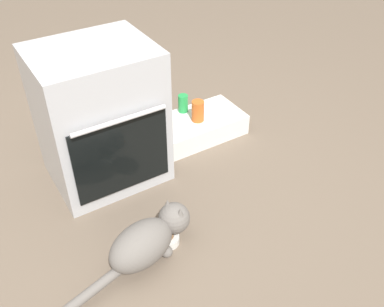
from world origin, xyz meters
name	(u,v)px	position (x,y,z in m)	size (l,w,h in m)	color
ground	(144,215)	(0.00, 0.00, 0.00)	(8.00, 8.00, 0.00)	#6B5B4C
oven	(100,117)	(-0.02, 0.43, 0.40)	(0.62, 0.56, 0.80)	#B7BABF
pantry_cabinet	(199,126)	(0.66, 0.48, 0.07)	(0.59, 0.34, 0.14)	white
food_bowl	(168,239)	(0.02, -0.23, 0.03)	(0.12, 0.12, 0.07)	white
cat	(148,240)	(-0.10, -0.27, 0.12)	(0.72, 0.29, 0.23)	slate
sauce_jar	(198,111)	(0.63, 0.45, 0.21)	(0.08, 0.08, 0.14)	#D16023
soda_can	(183,103)	(0.61, 0.60, 0.20)	(0.07, 0.07, 0.12)	green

